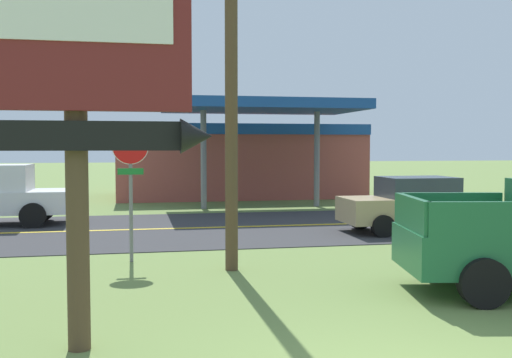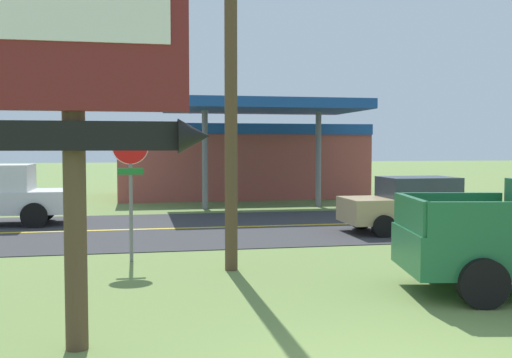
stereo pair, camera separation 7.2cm
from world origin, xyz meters
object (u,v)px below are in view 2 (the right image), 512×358
at_px(motel_sign, 77,51).
at_px(gas_station, 240,158).
at_px(stop_sign, 131,170).
at_px(car_tan_near_lane, 414,204).
at_px(utility_pole, 231,11).

bearing_deg(motel_sign, gas_station, 75.56).
xyz_separation_m(stop_sign, car_tan_near_lane, (8.20, 3.04, -1.20)).
height_order(stop_sign, utility_pole, utility_pole).
bearing_deg(stop_sign, car_tan_near_lane, 20.37).
distance_m(utility_pole, gas_station, 18.46).
xyz_separation_m(utility_pole, car_tan_near_lane, (6.16, 4.36, -4.45)).
bearing_deg(stop_sign, motel_sign, -95.31).
bearing_deg(utility_pole, car_tan_near_lane, 35.27).
relative_size(gas_station, car_tan_near_lane, 2.86).
height_order(gas_station, car_tan_near_lane, gas_station).
xyz_separation_m(motel_sign, utility_pole, (2.58, 4.54, 1.58)).
bearing_deg(motel_sign, car_tan_near_lane, 45.53).
xyz_separation_m(motel_sign, gas_station, (5.77, 22.41, -1.76)).
bearing_deg(stop_sign, utility_pole, -32.92).
bearing_deg(motel_sign, utility_pole, 60.44).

